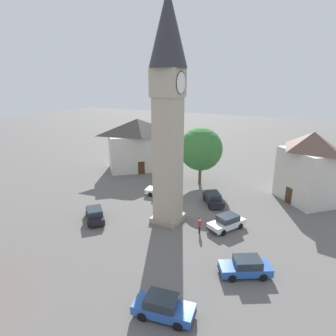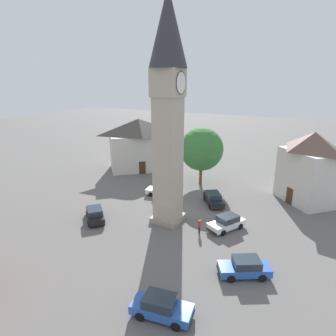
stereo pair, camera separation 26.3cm
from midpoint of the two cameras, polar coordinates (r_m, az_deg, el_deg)
name	(u,v)px [view 2 (the right image)]	position (r m, az deg, el deg)	size (l,w,h in m)	color
ground_plane	(168,220)	(33.00, 0.23, -10.29)	(200.00, 200.00, 0.00)	#605E5B
clock_tower	(168,94)	(29.29, 0.27, 14.48)	(3.74, 3.74, 23.59)	gray
car_blue_kerb	(95,214)	(33.65, -14.03, -8.83)	(4.04, 4.17, 1.53)	black
car_silver_kerb	(214,199)	(37.09, 9.19, -5.99)	(4.34, 3.77, 1.53)	black
car_red_corner	(245,267)	(25.31, 15.23, -18.39)	(3.52, 4.42, 1.53)	#2D5BB7
car_white_side	(161,307)	(21.27, -0.95, -25.73)	(2.33, 4.34, 1.53)	#2D5BB7
car_black_far	(162,190)	(39.19, -1.07, -4.46)	(2.29, 4.33, 1.53)	white
car_green_alley	(227,222)	(31.56, 11.80, -10.50)	(4.43, 3.49, 1.53)	white
pedestrian	(199,224)	(30.27, 6.49, -10.96)	(0.45, 0.40, 1.69)	black
tree	(202,149)	(42.64, 6.82, 3.73)	(6.37, 6.37, 8.57)	brown
building_terrace_right	(310,167)	(40.38, 26.49, 0.14)	(8.77, 8.75, 9.10)	beige
building_corner_back	(139,144)	(50.20, -5.62, 4.79)	(11.42, 11.67, 8.81)	beige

